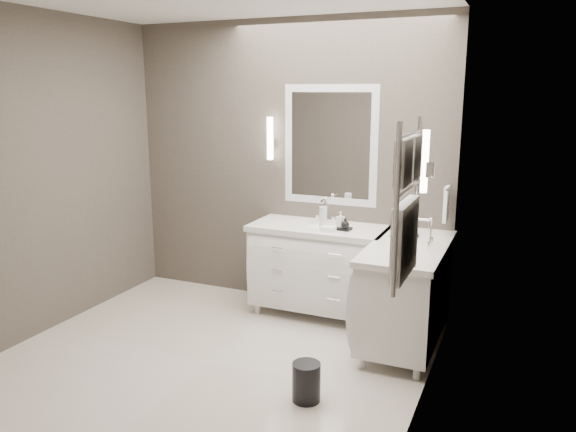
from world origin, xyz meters
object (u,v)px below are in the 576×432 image
at_px(vanity_back, 319,264).
at_px(vanity_right, 407,288).
at_px(towel_ladder, 406,212).
at_px(waste_bin, 306,382).

height_order(vanity_back, vanity_right, same).
relative_size(towel_ladder, waste_bin, 3.36).
distance_m(towel_ladder, waste_bin, 1.43).
distance_m(vanity_back, waste_bin, 1.55).
bearing_deg(towel_ladder, vanity_back, 124.10).
bearing_deg(vanity_back, towel_ladder, -55.90).
xyz_separation_m(vanity_right, waste_bin, (-0.43, -1.12, -0.35)).
distance_m(vanity_right, towel_ladder, 1.60).
bearing_deg(towel_ladder, waste_bin, 164.29).
height_order(vanity_back, towel_ladder, towel_ladder).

